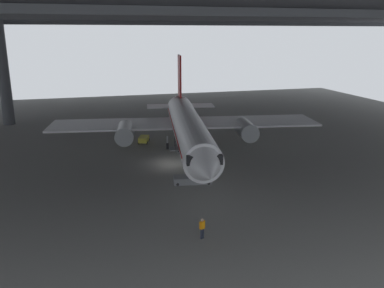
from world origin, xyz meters
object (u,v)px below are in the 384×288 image
boarding_stairs (192,176)px  crew_worker_near_nose (202,227)px  crew_worker_by_stairs (200,162)px  baggage_tug (144,139)px  airplane_main (188,127)px

boarding_stairs → crew_worker_near_nose: bearing=-101.5°
crew_worker_by_stairs → baggage_tug: (-4.34, 13.11, -0.39)m
crew_worker_near_nose → airplane_main: bearing=78.0°
crew_worker_by_stairs → airplane_main: bearing=87.3°
crew_worker_near_nose → crew_worker_by_stairs: bearing=74.2°
airplane_main → crew_worker_by_stairs: bearing=-92.7°
airplane_main → boarding_stairs: size_ratio=7.92×
boarding_stairs → crew_worker_near_nose: size_ratio=2.88×
airplane_main → crew_worker_near_nose: size_ratio=22.80×
airplane_main → crew_worker_near_nose: bearing=-102.0°
crew_worker_by_stairs → baggage_tug: 13.82m
airplane_main → crew_worker_by_stairs: size_ratio=23.02×
airplane_main → crew_worker_by_stairs: (-0.31, -6.49, -2.56)m
crew_worker_near_nose → baggage_tug: size_ratio=0.66×
crew_worker_near_nose → baggage_tug: crew_worker_near_nose is taller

